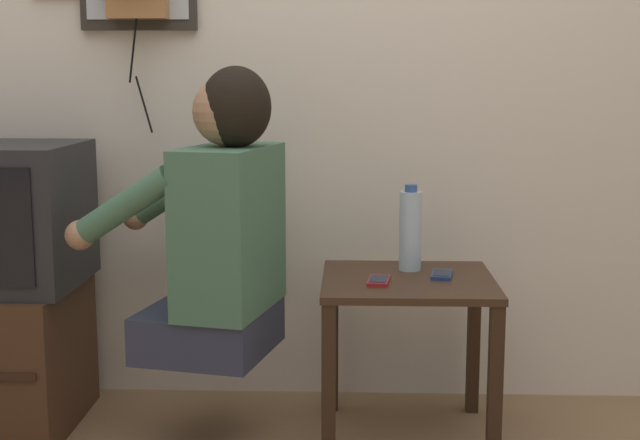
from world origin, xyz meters
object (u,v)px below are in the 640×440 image
object	(u,v)px
cell_phone_held	(379,280)
cell_phone_spare	(442,274)
water_bottle	(410,230)
person	(220,225)

from	to	relation	value
cell_phone_held	cell_phone_spare	xyz separation A→B (m)	(0.20, 0.09, 0.00)
cell_phone_held	water_bottle	world-z (taller)	water_bottle
cell_phone_spare	water_bottle	world-z (taller)	water_bottle
person	water_bottle	bearing A→B (deg)	-59.61
cell_phone_spare	water_bottle	distance (m)	0.18
cell_phone_spare	water_bottle	xyz separation A→B (m)	(-0.09, 0.09, 0.12)
person	cell_phone_held	size ratio (longest dim) A/B	6.59
cell_phone_held	water_bottle	bearing A→B (deg)	67.09
person	water_bottle	xyz separation A→B (m)	(0.58, 0.18, -0.04)
cell_phone_held	water_bottle	size ratio (longest dim) A/B	0.48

